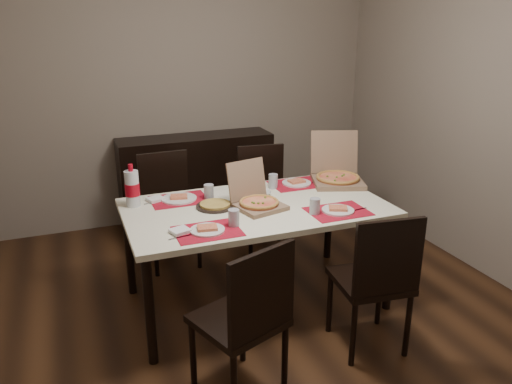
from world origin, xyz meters
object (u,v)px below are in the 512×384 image
at_px(dining_table, 256,214).
at_px(soda_bottle, 132,188).
at_px(sideboard, 197,180).
at_px(pizza_box_center, 257,200).
at_px(chair_near_left, 247,316).
at_px(chair_far_left, 168,204).
at_px(dip_bowl, 263,193).
at_px(chair_near_right, 376,278).
at_px(chair_far_right, 264,194).

distance_m(dining_table, soda_bottle, 0.87).
bearing_deg(sideboard, pizza_box_center, -89.95).
distance_m(chair_near_left, chair_far_left, 1.81).
xyz_separation_m(sideboard, dip_bowl, (0.13, -1.43, 0.31)).
bearing_deg(dip_bowl, chair_near_right, -71.42).
bearing_deg(dip_bowl, pizza_box_center, -121.38).
xyz_separation_m(dining_table, chair_near_right, (0.46, -0.81, -0.17)).
distance_m(sideboard, dining_table, 1.64).
relative_size(chair_far_left, soda_bottle, 3.10).
bearing_deg(sideboard, dining_table, -89.71).
distance_m(chair_far_right, dip_bowl, 0.74).
bearing_deg(chair_near_left, chair_far_right, 65.38).
relative_size(sideboard, pizza_box_center, 3.76).
relative_size(dining_table, chair_near_left, 1.94).
bearing_deg(pizza_box_center, chair_far_left, 115.35).
relative_size(sideboard, dining_table, 0.83).
xyz_separation_m(chair_near_left, soda_bottle, (-0.39, 1.22, 0.37)).
distance_m(chair_far_left, soda_bottle, 0.78).
bearing_deg(chair_far_left, pizza_box_center, -64.65).
distance_m(sideboard, chair_near_left, 2.57).
xyz_separation_m(chair_near_right, chair_far_left, (-0.91, 1.71, 0.00)).
bearing_deg(chair_near_left, pizza_box_center, 65.79).
relative_size(chair_near_left, chair_near_right, 1.00).
relative_size(chair_near_left, chair_far_right, 1.00).
distance_m(dining_table, chair_near_left, 1.02).
bearing_deg(pizza_box_center, chair_near_right, -59.14).
bearing_deg(sideboard, chair_near_left, -98.91).
relative_size(chair_near_right, soda_bottle, 3.10).
xyz_separation_m(dining_table, pizza_box_center, (-0.01, -0.03, 0.12)).
xyz_separation_m(dip_bowl, soda_bottle, (-0.92, 0.12, 0.11)).
distance_m(chair_near_left, chair_far_right, 1.91).
relative_size(chair_far_right, soda_bottle, 3.10).
bearing_deg(chair_far_left, dip_bowl, -51.18).
relative_size(chair_near_right, chair_far_left, 1.00).
bearing_deg(chair_near_right, pizza_box_center, 120.86).
bearing_deg(dining_table, soda_bottle, 159.10).
height_order(chair_far_left, chair_far_right, same).
height_order(sideboard, dip_bowl, sideboard).
relative_size(sideboard, chair_near_left, 1.61).
xyz_separation_m(dining_table, soda_bottle, (-0.79, 0.30, 0.19)).
bearing_deg(chair_far_left, chair_near_right, -62.05).
height_order(chair_far_right, soda_bottle, soda_bottle).
bearing_deg(chair_far_right, chair_near_right, -87.59).
distance_m(pizza_box_center, soda_bottle, 0.86).
xyz_separation_m(chair_far_right, soda_bottle, (-1.19, -0.52, 0.37)).
bearing_deg(pizza_box_center, dining_table, 76.62).
bearing_deg(dip_bowl, chair_far_right, 67.26).
bearing_deg(sideboard, chair_near_right, -79.08).
relative_size(pizza_box_center, soda_bottle, 1.33).
bearing_deg(chair_near_right, dip_bowl, 108.58).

